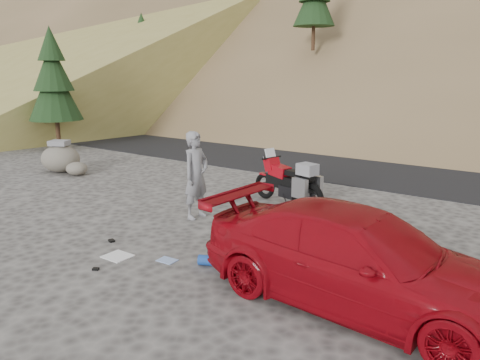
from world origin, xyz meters
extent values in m
plane|color=#403E3B|center=(0.00, 0.00, 0.00)|extent=(140.00, 140.00, 0.00)
cube|color=black|center=(0.00, 9.00, 0.00)|extent=(120.00, 7.00, 0.05)
cube|color=olive|center=(-30.00, 20.00, 2.00)|extent=(45.29, 46.00, 24.26)
cylinder|color=#392414|center=(-4.00, 14.00, 4.90)|extent=(0.17, 0.17, 1.40)
cone|color=black|center=(-4.00, 14.00, 6.44)|extent=(2.00, 2.00, 2.25)
cylinder|color=#392414|center=(-18.00, 16.00, 3.57)|extent=(0.15, 0.15, 1.26)
cone|color=black|center=(-18.00, 16.00, 4.96)|extent=(1.80, 1.80, 2.03)
cone|color=black|center=(-18.00, 16.00, 5.72)|extent=(1.35, 1.35, 1.58)
cone|color=black|center=(-18.00, 16.00, 6.49)|extent=(0.90, 0.90, 1.13)
cylinder|color=#392414|center=(-11.00, 4.50, 0.77)|extent=(0.18, 0.18, 1.54)
cone|color=black|center=(-11.00, 4.50, 2.47)|extent=(2.20, 2.20, 2.47)
cone|color=black|center=(-11.00, 4.50, 3.41)|extent=(1.65, 1.65, 1.93)
cone|color=black|center=(-11.00, 4.50, 4.35)|extent=(1.10, 1.10, 1.39)
torus|color=black|center=(0.43, 2.98, 0.34)|extent=(0.69, 0.28, 0.68)
cylinder|color=black|center=(0.43, 2.98, 0.34)|extent=(0.21, 0.11, 0.21)
torus|color=black|center=(1.98, 2.59, 0.34)|extent=(0.73, 0.31, 0.72)
cylinder|color=black|center=(1.98, 2.59, 0.34)|extent=(0.24, 0.13, 0.23)
cylinder|color=black|center=(0.51, 2.96, 0.72)|extent=(0.39, 0.15, 0.84)
cylinder|color=black|center=(0.65, 2.92, 1.11)|extent=(0.20, 0.63, 0.05)
cube|color=black|center=(1.18, 2.79, 0.57)|extent=(1.26, 0.54, 0.31)
cube|color=black|center=(1.28, 2.77, 0.36)|extent=(0.52, 0.41, 0.29)
cube|color=maroon|center=(0.95, 2.85, 0.82)|extent=(0.60, 0.43, 0.32)
cube|color=maroon|center=(0.68, 2.91, 0.95)|extent=(0.39, 0.41, 0.36)
cube|color=silver|center=(0.61, 2.93, 1.22)|extent=(0.19, 0.33, 0.26)
cube|color=black|center=(1.43, 2.73, 0.85)|extent=(0.60, 0.36, 0.12)
cube|color=black|center=(1.81, 2.64, 0.80)|extent=(0.39, 0.27, 0.10)
cube|color=silver|center=(1.79, 2.37, 0.60)|extent=(0.43, 0.22, 0.46)
cube|color=silver|center=(1.92, 2.89, 0.60)|extent=(0.43, 0.22, 0.46)
cube|color=gray|center=(1.83, 2.63, 1.01)|extent=(0.50, 0.44, 0.27)
cube|color=maroon|center=(0.43, 2.98, 0.65)|extent=(0.33, 0.19, 0.04)
cylinder|color=black|center=(1.29, 2.57, 0.19)|extent=(0.08, 0.22, 0.38)
cylinder|color=silver|center=(1.75, 2.50, 0.41)|extent=(0.48, 0.20, 0.13)
imported|color=gray|center=(0.05, 0.71, 0.00)|extent=(0.47, 0.72, 1.97)
imported|color=maroon|center=(4.60, -1.05, 0.00)|extent=(4.83, 2.20, 1.37)
ellipsoid|color=#56514A|center=(-6.81, 1.80, 0.44)|extent=(1.62, 1.48, 0.88)
cube|color=gray|center=(-6.81, 1.80, 0.97)|extent=(0.81, 0.75, 0.18)
ellipsoid|color=#56514A|center=(-5.96, 1.79, 0.21)|extent=(0.78, 0.71, 0.43)
cube|color=white|center=(0.42, -1.89, 0.01)|extent=(0.48, 0.42, 0.02)
cylinder|color=#1B47A5|center=(2.04, -1.21, 0.09)|extent=(0.48, 0.34, 0.18)
cylinder|color=#1B47A5|center=(2.15, -0.97, 0.10)|extent=(0.09, 0.09, 0.20)
cone|color=red|center=(3.17, -1.57, 0.10)|extent=(0.19, 0.19, 0.19)
cube|color=black|center=(-0.28, -1.46, 0.02)|extent=(0.16, 0.14, 0.04)
cube|color=black|center=(0.58, -2.49, 0.02)|extent=(0.13, 0.12, 0.03)
cube|color=#8BA5D7|center=(1.28, -1.50, 0.01)|extent=(0.35, 0.27, 0.01)
camera|label=1|loc=(6.83, -6.99, 3.28)|focal=35.00mm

